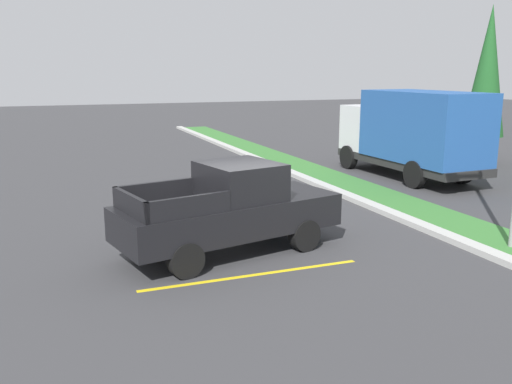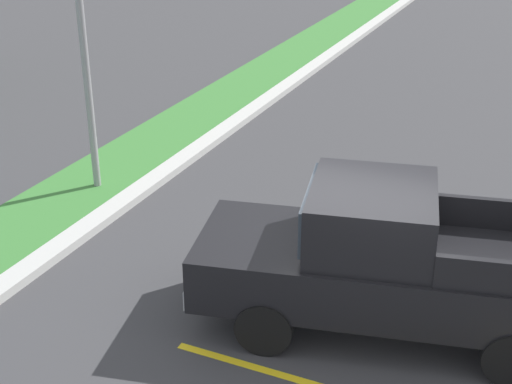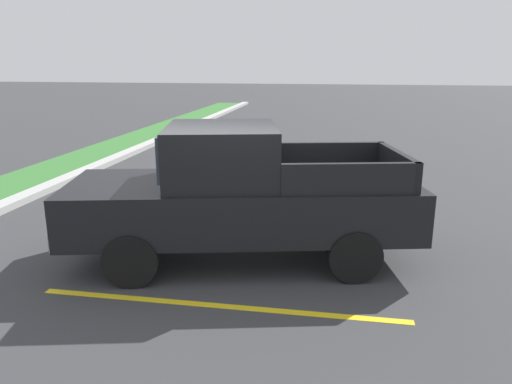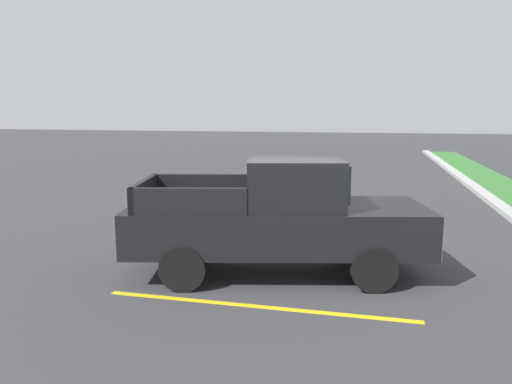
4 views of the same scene
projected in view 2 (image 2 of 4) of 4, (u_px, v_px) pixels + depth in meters
ground_plane at (352, 323)px, 10.33m from camera, size 120.00×120.00×0.00m
parking_line_far at (412, 273)px, 11.53m from camera, size 0.12×4.80×0.01m
curb_strip at (62, 246)px, 12.17m from camera, size 56.00×0.40×0.15m
grass_median at (10, 235)px, 12.61m from camera, size 56.00×1.80×0.06m
pickup_truck_main at (388, 262)px, 9.82m from camera, size 2.99×5.51×2.10m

